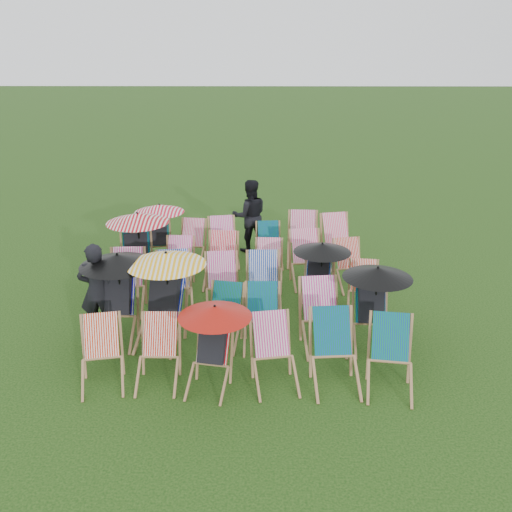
{
  "coord_description": "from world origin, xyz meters",
  "views": [
    {
      "loc": [
        0.29,
        -9.01,
        4.51
      ],
      "look_at": [
        0.19,
        0.4,
        0.9
      ],
      "focal_mm": 40.0,
      "sensor_mm": 36.0,
      "label": 1
    }
  ],
  "objects_px": {
    "deckchair_29": "(339,241)",
    "person_rear": "(250,216)",
    "person_left": "(97,291)",
    "deckchair_5": "(391,358)",
    "deckchair_0": "(101,355)"
  },
  "relations": [
    {
      "from": "person_left",
      "to": "deckchair_5",
      "type": "bearing_deg",
      "value": 155.35
    },
    {
      "from": "deckchair_5",
      "to": "person_left",
      "type": "xyz_separation_m",
      "value": [
        -4.33,
        1.46,
        0.31
      ]
    },
    {
      "from": "person_rear",
      "to": "person_left",
      "type": "bearing_deg",
      "value": 49.33
    },
    {
      "from": "deckchair_29",
      "to": "person_rear",
      "type": "height_order",
      "value": "person_rear"
    },
    {
      "from": "person_left",
      "to": "person_rear",
      "type": "bearing_deg",
      "value": -126.44
    },
    {
      "from": "deckchair_0",
      "to": "deckchair_29",
      "type": "distance_m",
      "value": 5.97
    },
    {
      "from": "deckchair_5",
      "to": "person_rear",
      "type": "bearing_deg",
      "value": 118.71
    },
    {
      "from": "deckchair_29",
      "to": "person_rear",
      "type": "relative_size",
      "value": 0.63
    },
    {
      "from": "deckchair_5",
      "to": "person_rear",
      "type": "height_order",
      "value": "person_rear"
    },
    {
      "from": "deckchair_0",
      "to": "person_left",
      "type": "relative_size",
      "value": 0.59
    },
    {
      "from": "deckchair_29",
      "to": "person_rear",
      "type": "bearing_deg",
      "value": 147.68
    },
    {
      "from": "deckchair_0",
      "to": "person_left",
      "type": "bearing_deg",
      "value": 94.49
    },
    {
      "from": "deckchair_29",
      "to": "person_left",
      "type": "xyz_separation_m",
      "value": [
        -4.23,
        -3.21,
        0.29
      ]
    },
    {
      "from": "deckchair_0",
      "to": "person_left",
      "type": "height_order",
      "value": "person_left"
    },
    {
      "from": "deckchair_0",
      "to": "deckchair_29",
      "type": "relative_size",
      "value": 0.9
    }
  ]
}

